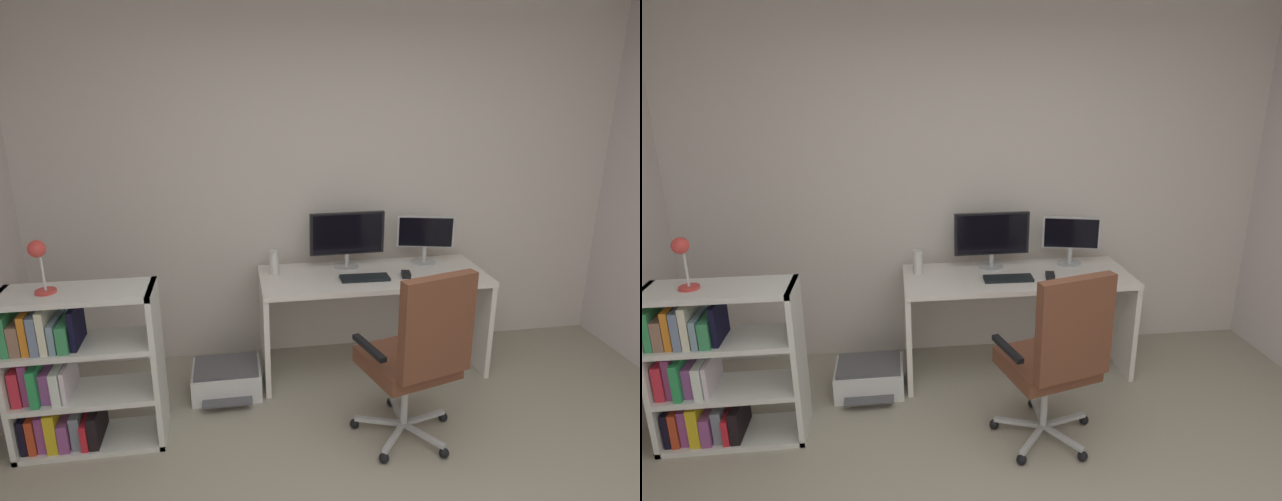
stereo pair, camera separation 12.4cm
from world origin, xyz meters
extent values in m
cube|color=beige|center=(0.00, 2.36, 1.37)|extent=(4.43, 0.10, 2.73)
cube|color=white|center=(0.22, 1.91, 0.73)|extent=(1.61, 0.63, 0.04)
cube|color=white|center=(-0.57, 1.91, 0.36)|extent=(0.04, 0.61, 0.71)
cube|color=white|center=(1.01, 1.91, 0.36)|extent=(0.04, 0.61, 0.71)
cylinder|color=#B2B5B7|center=(0.06, 2.08, 0.75)|extent=(0.18, 0.18, 0.01)
cylinder|color=#B2B5B7|center=(0.06, 2.08, 0.81)|extent=(0.03, 0.03, 0.11)
cube|color=black|center=(0.06, 2.08, 1.01)|extent=(0.55, 0.05, 0.31)
cube|color=black|center=(0.06, 2.06, 1.01)|extent=(0.51, 0.02, 0.28)
cylinder|color=#B2B5B7|center=(0.66, 2.08, 0.75)|extent=(0.18, 0.18, 0.01)
cylinder|color=#B2B5B7|center=(0.66, 2.08, 0.82)|extent=(0.03, 0.03, 0.13)
cube|color=#B7BABC|center=(0.66, 2.08, 0.99)|extent=(0.42, 0.13, 0.23)
cube|color=black|center=(0.65, 2.06, 0.99)|extent=(0.38, 0.10, 0.22)
cube|color=black|center=(0.13, 1.82, 0.76)|extent=(0.34, 0.14, 0.02)
cube|color=black|center=(0.43, 1.82, 0.76)|extent=(0.08, 0.11, 0.03)
cylinder|color=silver|center=(-0.48, 2.03, 0.83)|extent=(0.07, 0.07, 0.17)
cube|color=#B7BABC|center=(0.36, 1.13, 0.07)|extent=(0.30, 0.11, 0.02)
sphere|color=black|center=(0.50, 1.17, 0.03)|extent=(0.06, 0.06, 0.06)
cube|color=#B7BABC|center=(0.22, 1.24, 0.07)|extent=(0.04, 0.30, 0.02)
sphere|color=black|center=(0.23, 1.39, 0.03)|extent=(0.06, 0.06, 0.06)
cube|color=#B7BABC|center=(0.07, 1.14, 0.07)|extent=(0.29, 0.13, 0.02)
sphere|color=black|center=(-0.07, 1.20, 0.03)|extent=(0.06, 0.06, 0.06)
cube|color=#B7BABC|center=(0.12, 0.97, 0.07)|extent=(0.21, 0.25, 0.02)
sphere|color=black|center=(0.03, 0.86, 0.03)|extent=(0.06, 0.06, 0.06)
cube|color=#B7BABC|center=(0.30, 0.97, 0.07)|extent=(0.19, 0.27, 0.02)
sphere|color=black|center=(0.38, 0.84, 0.03)|extent=(0.06, 0.06, 0.06)
cylinder|color=#B7BABC|center=(0.21, 1.09, 0.26)|extent=(0.04, 0.04, 0.38)
cube|color=brown|center=(0.21, 1.09, 0.50)|extent=(0.58, 0.56, 0.10)
cube|color=brown|center=(0.28, 0.84, 0.83)|extent=(0.44, 0.19, 0.57)
cube|color=black|center=(-0.04, 1.02, 0.65)|extent=(0.12, 0.32, 0.03)
cube|color=black|center=(0.46, 1.16, 0.65)|extent=(0.12, 0.32, 0.03)
cube|color=silver|center=(-2.03, 1.32, 0.49)|extent=(0.03, 0.34, 0.97)
cube|color=silver|center=(-1.22, 1.32, 0.49)|extent=(0.03, 0.34, 0.97)
cube|color=silver|center=(-1.63, 1.32, 0.96)|extent=(0.84, 0.34, 0.03)
cube|color=silver|center=(-1.63, 1.32, 0.02)|extent=(0.84, 0.34, 0.03)
cube|color=silver|center=(-1.63, 1.32, 0.33)|extent=(0.78, 0.34, 0.03)
cube|color=silver|center=(-1.63, 1.32, 0.64)|extent=(0.78, 0.34, 0.03)
cube|color=black|center=(-1.99, 1.33, 0.14)|extent=(0.04, 0.26, 0.22)
cube|color=#BA3B1E|center=(-1.94, 1.32, 0.14)|extent=(0.04, 0.26, 0.22)
cube|color=#8E3F7F|center=(-1.89, 1.33, 0.15)|extent=(0.05, 0.25, 0.23)
cube|color=gold|center=(-1.83, 1.33, 0.16)|extent=(0.06, 0.29, 0.25)
cube|color=#84437C|center=(-1.77, 1.32, 0.12)|extent=(0.06, 0.28, 0.18)
cube|color=gray|center=(-1.71, 1.32, 0.13)|extent=(0.06, 0.23, 0.21)
cube|color=red|center=(-1.66, 1.32, 0.11)|extent=(0.04, 0.29, 0.16)
cube|color=black|center=(-1.61, 1.33, 0.13)|extent=(0.05, 0.29, 0.20)
cube|color=red|center=(-1.98, 1.32, 0.45)|extent=(0.05, 0.24, 0.21)
cube|color=#973E79|center=(-1.93, 1.33, 0.47)|extent=(0.04, 0.24, 0.25)
cube|color=#28904C|center=(-1.88, 1.32, 0.46)|extent=(0.04, 0.29, 0.23)
cube|color=#904C93|center=(-1.82, 1.33, 0.44)|extent=(0.06, 0.25, 0.18)
cube|color=silver|center=(-1.77, 1.33, 0.44)|extent=(0.05, 0.30, 0.19)
cube|color=silver|center=(-1.73, 1.33, 0.44)|extent=(0.02, 0.29, 0.19)
cube|color=#338E52|center=(-1.99, 1.32, 0.77)|extent=(0.04, 0.25, 0.23)
cube|color=#876553|center=(-1.93, 1.33, 0.75)|extent=(0.06, 0.29, 0.17)
cube|color=orange|center=(-1.88, 1.32, 0.77)|extent=(0.04, 0.26, 0.23)
cube|color=slate|center=(-1.83, 1.33, 0.77)|extent=(0.04, 0.29, 0.22)
cube|color=beige|center=(-1.79, 1.33, 0.78)|extent=(0.04, 0.30, 0.25)
cube|color=#708F9E|center=(-1.74, 1.32, 0.74)|extent=(0.03, 0.28, 0.17)
cube|color=#348752|center=(-1.69, 1.32, 0.74)|extent=(0.06, 0.29, 0.16)
cube|color=black|center=(-1.64, 1.32, 0.78)|extent=(0.03, 0.24, 0.23)
cylinder|color=#CF3B37|center=(-1.77, 1.32, 0.98)|extent=(0.11, 0.11, 0.02)
cylinder|color=silver|center=(-1.77, 1.32, 1.09)|extent=(0.01, 0.01, 0.21)
sphere|color=#CF3B37|center=(-1.78, 1.32, 1.22)|extent=(0.09, 0.09, 0.09)
cube|color=silver|center=(-0.85, 1.74, 0.09)|extent=(0.46, 0.35, 0.19)
cube|color=#4C4C51|center=(-0.85, 1.74, 0.20)|extent=(0.43, 0.32, 0.02)
cube|color=#4C4C51|center=(-0.85, 1.52, 0.06)|extent=(0.32, 0.10, 0.01)
camera|label=1|loc=(-0.75, -1.63, 2.10)|focal=30.60mm
camera|label=2|loc=(-0.63, -1.64, 2.10)|focal=30.60mm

